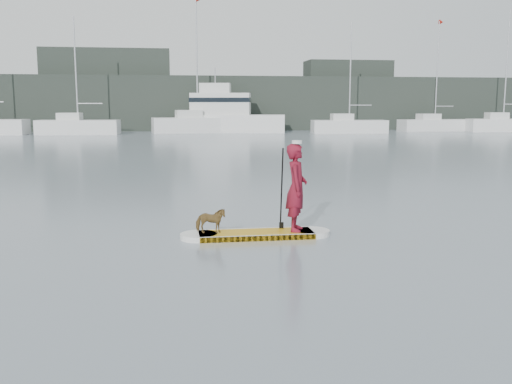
{
  "coord_description": "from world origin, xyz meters",
  "views": [
    {
      "loc": [
        -2.71,
        -12.98,
        2.87
      ],
      "look_at": [
        -0.98,
        -0.92,
        1.0
      ],
      "focal_mm": 40.0,
      "sensor_mm": 36.0,
      "label": 1
    }
  ],
  "objects": [
    {
      "name": "white_cap",
      "position": [
        -0.08,
        -0.92,
        2.07
      ],
      "size": [
        0.22,
        0.22,
        0.07
      ],
      "primitive_type": "cylinder",
      "color": "silver",
      "rests_on": "paddler"
    },
    {
      "name": "sailboat_d",
      "position": [
        -0.3,
        46.57,
        0.98
      ],
      "size": [
        9.55,
        4.0,
        13.65
      ],
      "rotation": [
        0.0,
        0.0,
        0.13
      ],
      "color": "silver",
      "rests_on": "ground"
    },
    {
      "name": "shore_mass",
      "position": [
        0.0,
        53.0,
        3.0
      ],
      "size": [
        90.0,
        6.0,
        6.0
      ],
      "primitive_type": "cube",
      "color": "#202823",
      "rests_on": "ground"
    },
    {
      "name": "sailboat_g",
      "position": [
        32.14,
        43.95,
        0.82
      ],
      "size": [
        7.55,
        3.6,
        12.67
      ],
      "rotation": [
        0.0,
        0.0,
        -0.15
      ],
      "color": "silver",
      "rests_on": "ground"
    },
    {
      "name": "sailboat_e",
      "position": [
        14.87,
        43.21,
        0.78
      ],
      "size": [
        7.66,
        2.99,
        10.88
      ],
      "rotation": [
        0.0,
        0.0,
        -0.07
      ],
      "color": "silver",
      "rests_on": "ground"
    },
    {
      "name": "paddle",
      "position": [
        -0.36,
        -0.65,
        0.8
      ],
      "size": [
        0.1,
        0.3,
        2.0
      ],
      "rotation": [
        0.0,
        0.0,
        0.0
      ],
      "color": "black",
      "rests_on": "ground"
    },
    {
      "name": "motor_yacht_a",
      "position": [
        2.82,
        47.03,
        1.88
      ],
      "size": [
        11.61,
        5.56,
        6.69
      ],
      "rotation": [
        0.0,
        0.0,
        -0.2
      ],
      "color": "silver",
      "rests_on": "ground"
    },
    {
      "name": "shore_building_east",
      "position": [
        18.0,
        54.0,
        4.0
      ],
      "size": [
        10.0,
        4.0,
        8.0
      ],
      "primitive_type": "cube",
      "color": "#202823",
      "rests_on": "ground"
    },
    {
      "name": "sailboat_f",
      "position": [
        25.63,
        46.5,
        0.8
      ],
      "size": [
        8.09,
        3.02,
        11.85
      ],
      "rotation": [
        0.0,
        0.0,
        0.09
      ],
      "color": "silver",
      "rests_on": "ground"
    },
    {
      "name": "ground",
      "position": [
        0.0,
        0.0,
        0.0
      ],
      "size": [
        140.0,
        140.0,
        0.0
      ],
      "primitive_type": "plane",
      "color": "slate",
      "rests_on": "ground"
    },
    {
      "name": "shore_building_west",
      "position": [
        -10.0,
        54.0,
        4.5
      ],
      "size": [
        14.0,
        4.0,
        9.0
      ],
      "primitive_type": "cube",
      "color": "#202823",
      "rests_on": "ground"
    },
    {
      "name": "dog",
      "position": [
        -1.97,
        -0.92,
        0.4
      ],
      "size": [
        0.69,
        0.39,
        0.55
      ],
      "primitive_type": "imported",
      "rotation": [
        0.0,
        0.0,
        1.43
      ],
      "color": "brown",
      "rests_on": "paddleboard"
    },
    {
      "name": "paddleboard",
      "position": [
        -0.98,
        -0.92,
        0.06
      ],
      "size": [
        3.3,
        0.8,
        0.12
      ],
      "rotation": [
        0.0,
        0.0,
        0.0
      ],
      "color": "#C68F12",
      "rests_on": "ground"
    },
    {
      "name": "sailboat_c",
      "position": [
        -11.95,
        44.62,
        0.82
      ],
      "size": [
        7.91,
        3.11,
        11.13
      ],
      "rotation": [
        0.0,
        0.0,
        -0.07
      ],
      "color": "silver",
      "rests_on": "ground"
    },
    {
      "name": "paddler",
      "position": [
        -0.08,
        -0.92,
        1.08
      ],
      "size": [
        0.63,
        0.8,
        1.92
      ],
      "primitive_type": "imported",
      "rotation": [
        0.0,
        0.0,
        1.3
      ],
      "color": "maroon",
      "rests_on": "paddleboard"
    }
  ]
}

